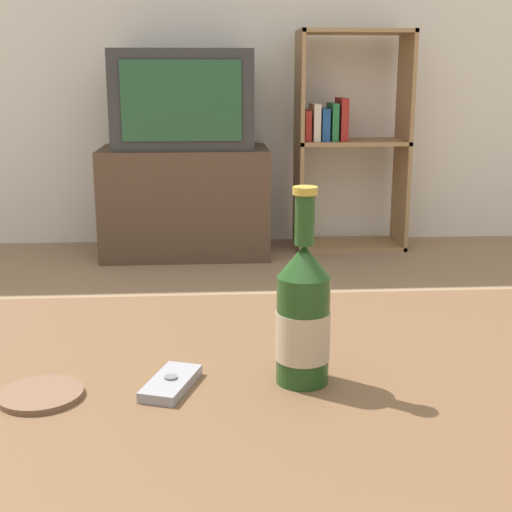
{
  "coord_description": "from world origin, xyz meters",
  "views": [
    {
      "loc": [
        -0.09,
        -0.88,
        0.9
      ],
      "look_at": [
        -0.01,
        0.31,
        0.59
      ],
      "focal_mm": 50.0,
      "sensor_mm": 36.0,
      "label": 1
    }
  ],
  "objects": [
    {
      "name": "coaster",
      "position": [
        -0.31,
        -0.02,
        0.5
      ],
      "size": [
        0.11,
        0.11,
        0.01
      ],
      "color": "brown",
      "rests_on": "coffee_table"
    },
    {
      "name": "bookshelf",
      "position": [
        0.62,
        2.81,
        0.58
      ],
      "size": [
        0.57,
        0.3,
        1.12
      ],
      "color": "#99754C",
      "rests_on": "ground_plane"
    },
    {
      "name": "television",
      "position": [
        -0.21,
        2.71,
        0.78
      ],
      "size": [
        0.68,
        0.42,
        0.47
      ],
      "color": "#2D2D2D",
      "rests_on": "tv_stand"
    },
    {
      "name": "beer_bottle",
      "position": [
        0.03,
        0.01,
        0.59
      ],
      "size": [
        0.07,
        0.07,
        0.27
      ],
      "color": "#1E4219",
      "rests_on": "coffee_table"
    },
    {
      "name": "coffee_table",
      "position": [
        0.0,
        0.0,
        0.42
      ],
      "size": [
        1.06,
        0.82,
        0.49
      ],
      "color": "brown",
      "rests_on": "ground_plane"
    },
    {
      "name": "cell_phone",
      "position": [
        -0.15,
        -0.0,
        0.5
      ],
      "size": [
        0.08,
        0.12,
        0.02
      ],
      "rotation": [
        0.0,
        0.0,
        -0.33
      ],
      "color": "gray",
      "rests_on": "coffee_table"
    },
    {
      "name": "tv_stand",
      "position": [
        -0.21,
        2.72,
        0.27
      ],
      "size": [
        0.83,
        0.47,
        0.54
      ],
      "color": "#4C3828",
      "rests_on": "ground_plane"
    }
  ]
}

